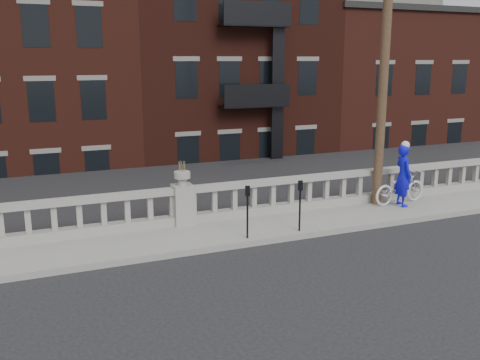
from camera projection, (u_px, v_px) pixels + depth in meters
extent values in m
plane|color=black|center=(239.00, 283.00, 11.22)|extent=(120.00, 120.00, 0.00)
cube|color=gray|center=(194.00, 237.00, 13.89)|extent=(32.00, 2.20, 0.15)
cube|color=gray|center=(183.00, 219.00, 14.70)|extent=(28.00, 0.34, 0.25)
cube|color=gray|center=(183.00, 190.00, 14.52)|extent=(28.00, 0.34, 0.16)
cube|color=gray|center=(183.00, 204.00, 14.61)|extent=(0.55, 0.55, 1.10)
cylinder|color=gray|center=(182.00, 181.00, 14.47)|extent=(0.24, 0.24, 0.20)
cylinder|color=gray|center=(182.00, 175.00, 14.43)|extent=(0.44, 0.44, 0.18)
cube|color=#605E59|center=(182.00, 305.00, 15.62)|extent=(36.00, 0.50, 5.15)
cube|color=black|center=(88.00, 210.00, 35.68)|extent=(80.00, 44.00, 0.50)
cube|color=#595651|center=(93.00, 281.00, 18.71)|extent=(16.00, 7.00, 4.00)
cube|color=#595651|center=(322.00, 66.00, 48.29)|extent=(14.00, 14.00, 18.00)
cube|color=#461C14|center=(15.00, 111.00, 27.17)|extent=(10.00, 14.00, 14.00)
cube|color=#39150F|center=(201.00, 92.00, 30.81)|extent=(10.00, 14.00, 15.50)
cube|color=#4B1D16|center=(346.00, 115.00, 35.00)|extent=(10.00, 14.00, 12.00)
cube|color=black|center=(350.00, 17.00, 33.64)|extent=(10.30, 14.30, 0.30)
cylinder|color=#422D1E|center=(386.00, 39.00, 15.67)|extent=(0.28, 0.28, 10.00)
cylinder|color=black|center=(247.00, 217.00, 13.43)|extent=(0.05, 0.05, 1.10)
cube|color=black|center=(248.00, 191.00, 13.28)|extent=(0.10, 0.08, 0.26)
cube|color=black|center=(248.00, 190.00, 13.23)|extent=(0.06, 0.01, 0.08)
cylinder|color=black|center=(300.00, 211.00, 14.00)|extent=(0.05, 0.05, 1.10)
cube|color=black|center=(300.00, 186.00, 13.85)|extent=(0.10, 0.08, 0.26)
cube|color=black|center=(301.00, 184.00, 13.80)|extent=(0.06, 0.01, 0.08)
imported|color=silver|center=(400.00, 187.00, 16.72)|extent=(2.03, 0.88, 1.03)
imported|color=#0E0ED4|center=(403.00, 175.00, 16.36)|extent=(0.56, 0.76, 1.91)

